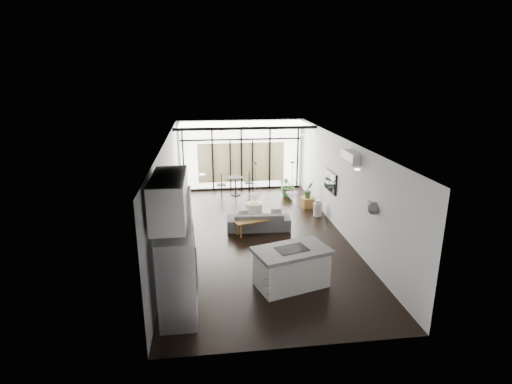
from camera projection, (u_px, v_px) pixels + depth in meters
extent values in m
cube|color=black|center=(257.00, 236.00, 11.71)|extent=(5.00, 10.00, 0.00)
cube|color=white|center=(257.00, 141.00, 10.90)|extent=(5.00, 10.00, 0.00)
cube|color=silver|center=(168.00, 193.00, 11.00)|extent=(0.02, 10.00, 2.80)
cube|color=silver|center=(342.00, 187.00, 11.61)|extent=(0.02, 10.00, 2.80)
cube|color=silver|center=(241.00, 155.00, 16.06)|extent=(5.00, 0.02, 2.80)
cube|color=silver|center=(297.00, 276.00, 6.56)|extent=(5.00, 0.02, 2.80)
cube|color=black|center=(241.00, 156.00, 15.94)|extent=(5.00, 0.20, 2.80)
cube|color=white|center=(243.00, 124.00, 14.71)|extent=(4.70, 1.90, 0.06)
cube|color=#CBB68B|center=(241.00, 162.00, 16.09)|extent=(3.50, 0.02, 1.60)
cube|color=white|center=(291.00, 267.00, 8.87)|extent=(1.84, 1.40, 0.89)
cube|color=black|center=(292.00, 249.00, 8.74)|extent=(0.78, 0.63, 0.01)
cube|color=#A5A5AB|center=(177.00, 280.00, 7.46)|extent=(0.68, 0.85, 1.76)
cube|color=white|center=(178.00, 245.00, 8.23)|extent=(0.61, 0.64, 2.37)
cube|color=white|center=(169.00, 198.00, 7.45)|extent=(0.62, 1.75, 0.86)
cone|color=white|center=(255.00, 198.00, 8.56)|extent=(0.26, 0.26, 0.18)
cone|color=white|center=(292.00, 196.00, 8.66)|extent=(0.26, 0.26, 0.18)
imported|color=#4F4F51|center=(259.00, 217.00, 12.11)|extent=(1.94, 0.67, 0.75)
cube|color=brown|center=(257.00, 226.00, 11.82)|extent=(1.40, 0.73, 0.44)
cylinder|color=beige|center=(254.00, 209.00, 13.31)|extent=(0.67, 0.67, 0.43)
cube|color=brown|center=(308.00, 202.00, 14.14)|extent=(0.51, 0.51, 0.35)
imported|color=#335E2B|center=(288.00, 188.00, 15.27)|extent=(0.99, 1.05, 0.68)
imported|color=#335E2B|center=(308.00, 194.00, 14.05)|extent=(0.45, 0.63, 0.25)
cylinder|color=beige|center=(318.00, 208.00, 13.25)|extent=(0.29, 0.29, 0.56)
cube|color=black|center=(236.00, 187.00, 15.50)|extent=(1.39, 0.70, 0.64)
cube|color=black|center=(330.00, 181.00, 12.59)|extent=(0.05, 1.10, 0.65)
cube|color=silver|center=(351.00, 157.00, 10.54)|extent=(0.22, 0.90, 0.30)
cube|color=black|center=(167.00, 193.00, 10.49)|extent=(0.04, 0.70, 0.90)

